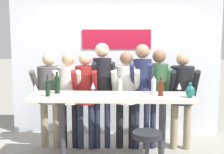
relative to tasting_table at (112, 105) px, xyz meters
The scene contains 20 objects.
back_wall 1.56m from the tasting_table, 89.99° to the left, with size 3.98×0.12×2.70m.
tasting_table is the anchor object (origin of this frame).
bar_stool 0.94m from the tasting_table, 56.28° to the right, with size 0.39×0.39×0.72m.
person_far_left 1.26m from the tasting_table, 148.72° to the left, with size 0.50×0.57×1.62m.
person_left 0.98m from the tasting_table, 139.67° to the left, with size 0.47×0.56×1.62m.
person_center_left 0.76m from the tasting_table, 127.72° to the left, with size 0.42×0.52×1.64m.
person_center 0.70m from the tasting_table, 106.10° to the left, with size 0.42×0.56×1.78m.
person_center_right 0.69m from the tasting_table, 71.87° to the left, with size 0.48×0.56×1.64m.
person_right 0.82m from the tasting_table, 52.79° to the left, with size 0.40×0.54×1.77m.
person_far_right 1.01m from the tasting_table, 40.91° to the left, with size 0.37×0.50×1.68m.
person_rightmost 1.31m from the tasting_table, 29.76° to the left, with size 0.47×0.55×1.63m.
wine_bottle_0 0.88m from the tasting_table, behind, with size 0.08×0.08×0.33m.
wine_bottle_1 0.31m from the tasting_table, 16.81° to the left, with size 0.07×0.07×0.27m.
wine_bottle_2 0.96m from the tasting_table, behind, with size 0.06×0.06×0.30m.
wine_bottle_3 0.76m from the tasting_table, ahead, with size 0.07×0.07×0.27m.
wine_bottle_4 0.69m from the tasting_table, 11.40° to the left, with size 0.07×0.07×0.28m.
wine_glass_0 1.02m from the tasting_table, ahead, with size 0.07×0.07×0.18m.
wine_glass_1 0.39m from the tasting_table, behind, with size 0.07×0.07×0.18m.
wine_glass_2 1.12m from the tasting_table, behind, with size 0.07×0.07×0.18m.
decorative_vase 1.14m from the tasting_table, ahead, with size 0.13×0.13×0.22m.
Camera 1 is at (0.18, -4.46, 1.92)m, focal length 50.00 mm.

